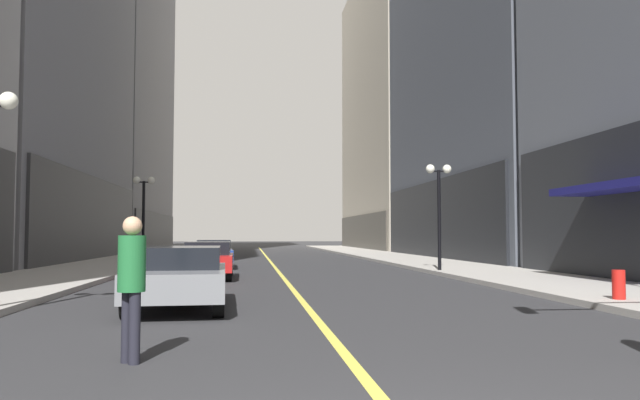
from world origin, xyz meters
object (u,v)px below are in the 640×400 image
Objects in this scene: car_red at (208,259)px; car_grey at (180,275)px; pedestrian_in_green_parka at (132,277)px; fire_hydrant_right at (619,288)px; street_lamp_left_far at (144,200)px; car_blue at (214,253)px; street_lamp_right_mid at (439,193)px.

car_grey is at bearing -90.25° from car_red.
pedestrian_in_green_parka reaches higher than fire_hydrant_right.
street_lamp_left_far reaches higher than car_red.
fire_hydrant_right is (9.62, 4.97, -0.67)m from pedestrian_in_green_parka.
car_blue is 1.00× the size of street_lamp_left_far.
street_lamp_left_far is at bearing 126.44° from fire_hydrant_right.
street_lamp_left_far reaches higher than car_blue.
street_lamp_left_far is 22.57m from fire_hydrant_right.
car_red is at bearing 89.75° from car_grey.
pedestrian_in_green_parka is 10.85m from fire_hydrant_right.
car_grey and car_red have the same top height.
pedestrian_in_green_parka is 23.38m from street_lamp_left_far.
street_lamp_left_far is (-3.65, 17.27, 2.54)m from car_grey.
fire_hydrant_right is at bearing 27.33° from pedestrian_in_green_parka.
car_blue is 19.41m from fire_hydrant_right.
street_lamp_right_mid is at bearing -27.64° from street_lamp_left_far.
fire_hydrant_right is (13.30, -18.01, -2.86)m from street_lamp_left_far.
street_lamp_left_far is (-3.69, 8.44, 2.54)m from car_red.
street_lamp_right_mid reaches higher than car_grey.
car_grey is 1.05× the size of street_lamp_left_far.
car_blue is 5.53× the size of fire_hydrant_right.
street_lamp_left_far is 1.00× the size of street_lamp_right_mid.
pedestrian_in_green_parka reaches higher than car_grey.
car_red is at bearing 135.12° from fire_hydrant_right.
street_lamp_right_mid is (12.80, -6.70, 0.00)m from street_lamp_left_far.
street_lamp_left_far is (-3.68, 22.99, 2.19)m from pedestrian_in_green_parka.
street_lamp_right_mid reaches higher than car_red.
car_grey is 17.83m from street_lamp_left_far.
street_lamp_left_far is at bearing 159.99° from car_blue.
street_lamp_right_mid is at bearing -30.27° from car_blue.
car_red is 0.94× the size of car_blue.
car_blue is (-0.20, 7.17, 0.00)m from car_red.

